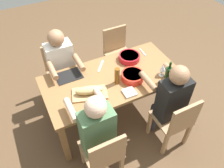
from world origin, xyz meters
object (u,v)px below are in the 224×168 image
at_px(diner_near_right, 62,65).
at_px(serving_bowl_salad, 133,76).
at_px(dining_table, 112,83).
at_px(bread_loaf, 89,90).
at_px(wine_bottle, 168,74).
at_px(diner_far_right, 96,129).
at_px(chair_near_right, 60,69).
at_px(serving_bowl_fruit, 129,57).
at_px(chair_far_left, 176,121).
at_px(chair_far_right, 104,154).
at_px(chair_near_left, 117,51).
at_px(napkin_stack, 129,92).
at_px(beer_bottle, 117,76).
at_px(diner_far_left, 170,98).
at_px(cutting_board, 90,94).
at_px(wine_glass, 163,68).

bearing_deg(diner_near_right, serving_bowl_salad, 134.55).
relative_size(dining_table, bread_loaf, 5.30).
bearing_deg(wine_bottle, diner_far_right, 11.89).
xyz_separation_m(dining_table, chair_near_right, (0.47, -0.75, -0.17)).
bearing_deg(serving_bowl_fruit, chair_far_left, 96.27).
bearing_deg(wine_bottle, chair_far_right, 21.20).
bearing_deg(diner_near_right, chair_near_left, -168.87).
bearing_deg(chair_far_right, napkin_stack, -141.18).
distance_m(serving_bowl_fruit, wine_bottle, 0.60).
bearing_deg(serving_bowl_fruit, bread_loaf, 25.63).
xyz_separation_m(serving_bowl_fruit, beer_bottle, (0.35, 0.32, 0.07)).
height_order(diner_far_left, bread_loaf, diner_far_left).
bearing_deg(cutting_board, chair_near_left, -132.97).
height_order(chair_near_right, cutting_board, chair_near_right).
bearing_deg(beer_bottle, chair_far_left, 125.21).
xyz_separation_m(serving_bowl_salad, beer_bottle, (0.20, -0.02, 0.06)).
relative_size(chair_far_left, cutting_board, 2.12).
distance_m(serving_bowl_salad, bread_loaf, 0.56).
xyz_separation_m(chair_far_left, wine_glass, (-0.10, -0.51, 0.37)).
bearing_deg(chair_far_right, diner_far_left, -168.87).
height_order(wine_bottle, wine_glass, wine_bottle).
height_order(chair_far_right, napkin_stack, chair_far_right).
bearing_deg(diner_far_right, chair_far_left, 168.87).
bearing_deg(beer_bottle, wine_glass, 166.69).
relative_size(chair_far_right, chair_far_left, 1.00).
relative_size(diner_near_right, serving_bowl_fruit, 4.34).
bearing_deg(diner_far_right, wine_glass, -162.52).
relative_size(chair_near_right, diner_near_right, 0.71).
xyz_separation_m(diner_far_right, cutting_board, (-0.12, -0.43, 0.05)).
bearing_deg(chair_far_right, chair_near_left, -122.03).
bearing_deg(beer_bottle, chair_near_left, -118.04).
distance_m(diner_far_right, diner_near_right, 1.12).
bearing_deg(beer_bottle, diner_near_right, -54.23).
bearing_deg(beer_bottle, chair_near_right, -60.54).
height_order(diner_far_left, serving_bowl_fruit, diner_far_left).
xyz_separation_m(chair_near_left, serving_bowl_fruit, (0.11, 0.54, 0.30)).
height_order(diner_far_left, cutting_board, diner_far_left).
bearing_deg(wine_bottle, cutting_board, -13.10).
bearing_deg(bread_loaf, beer_bottle, -175.87).
relative_size(dining_table, diner_far_right, 1.41).
bearing_deg(serving_bowl_salad, dining_table, -31.09).
bearing_deg(serving_bowl_salad, cutting_board, 0.14).
bearing_deg(chair_near_right, chair_near_left, 180.00).
xyz_separation_m(chair_far_right, chair_near_right, (0.00, -1.49, 0.00)).
height_order(chair_near_left, beer_bottle, beer_bottle).
xyz_separation_m(dining_table, diner_near_right, (0.47, -0.56, 0.05)).
height_order(chair_near_right, napkin_stack, chair_near_right).
height_order(wine_bottle, beer_bottle, wine_bottle).
relative_size(diner_far_left, serving_bowl_salad, 4.35).
bearing_deg(diner_far_right, napkin_stack, -155.38).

